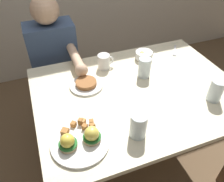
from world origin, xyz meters
TOP-DOWN VIEW (x-y plane):
  - ground_plane at (0.00, 0.00)m, footprint 6.00×6.00m
  - dining_table at (0.00, 0.00)m, footprint 1.20×0.90m
  - eggs_benedict_plate at (-0.41, -0.25)m, footprint 0.27×0.27m
  - fruit_bowl at (0.18, 0.29)m, footprint 0.12×0.12m
  - coffee_mug at (-0.11, 0.29)m, footprint 0.11×0.08m
  - fork at (0.44, 0.31)m, footprint 0.10×0.14m
  - water_glass_near at (0.09, 0.11)m, footprint 0.08×0.08m
  - water_glass_far at (0.35, -0.22)m, footprint 0.07×0.07m
  - water_glass_extra at (-0.15, -0.30)m, footprint 0.08×0.08m
  - side_plate at (-0.28, 0.14)m, footprint 0.20×0.20m
  - diner_person at (-0.40, 0.60)m, footprint 0.34×0.54m

SIDE VIEW (x-z plane):
  - ground_plane at x=0.00m, z-range 0.00..0.00m
  - dining_table at x=0.00m, z-range 0.26..1.00m
  - diner_person at x=-0.40m, z-range 0.08..1.22m
  - fork at x=0.44m, z-range 0.74..0.74m
  - side_plate at x=-0.28m, z-range 0.74..0.77m
  - eggs_benedict_plate at x=-0.41m, z-range 0.72..0.81m
  - fruit_bowl at x=0.18m, z-range 0.74..0.80m
  - coffee_mug at x=-0.11m, z-range 0.74..0.84m
  - water_glass_far at x=0.35m, z-range 0.73..0.86m
  - water_glass_extra at x=-0.15m, z-range 0.73..0.86m
  - water_glass_near at x=0.09m, z-range 0.73..0.86m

